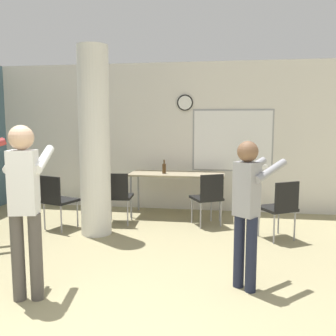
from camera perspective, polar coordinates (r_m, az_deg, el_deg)
wall_back at (r=7.23m, az=0.71°, el=4.73°), size 8.00×0.15×2.80m
support_pillar at (r=5.68m, az=-11.13°, el=3.90°), size 0.46×0.46×2.80m
folding_table at (r=6.74m, az=1.38°, el=-1.25°), size 1.69×0.68×0.78m
bottle_on_table at (r=6.68m, az=-0.59°, el=-0.04°), size 0.07×0.07×0.25m
chair_table_right at (r=6.13m, az=6.15°, el=-4.16°), size 0.60×0.60×0.87m
chair_mid_room at (r=5.62m, az=16.74°, el=-5.48°), size 0.60×0.60×0.87m
chair_table_left at (r=6.27m, az=-7.65°, el=-3.93°), size 0.47×0.47×0.87m
chair_near_pillar at (r=6.15m, az=-16.54°, el=-4.38°), size 0.56×0.56×0.87m
person_playing_side at (r=3.85m, az=12.07°, el=-5.27°), size 0.56×0.61×1.52m
person_playing_front at (r=3.78m, az=-20.95°, el=-4.38°), size 0.47×0.66×1.68m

